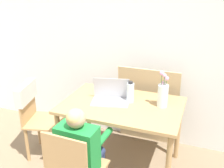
# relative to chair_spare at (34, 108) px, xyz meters

# --- Properties ---
(wall_back) EXTENTS (6.40, 0.05, 2.50)m
(wall_back) POSITION_rel_chair_spare_xyz_m (0.80, 0.78, 0.68)
(wall_back) COLOR white
(wall_back) RESTS_ON ground_plane
(dining_table) EXTENTS (1.18, 0.79, 0.74)m
(dining_table) POSITION_rel_chair_spare_xyz_m (0.98, 0.11, 0.07)
(dining_table) COLOR tan
(dining_table) RESTS_ON ground_plane
(chair_spare) EXTENTS (0.51, 0.49, 0.85)m
(chair_spare) POSITION_rel_chair_spare_xyz_m (0.00, 0.00, 0.00)
(chair_spare) COLOR tan
(chair_spare) RESTS_ON ground_plane
(person_seated) EXTENTS (0.35, 0.43, 0.98)m
(person_seated) POSITION_rel_chair_spare_xyz_m (0.84, -0.51, 0.03)
(person_seated) COLOR #1E8438
(person_seated) RESTS_ON ground_plane
(laptop) EXTENTS (0.41, 0.31, 0.23)m
(laptop) POSITION_rel_chair_spare_xyz_m (0.85, 0.14, 0.22)
(laptop) COLOR #B2B2B7
(laptop) RESTS_ON dining_table
(flower_vase) EXTENTS (0.10, 0.10, 0.36)m
(flower_vase) POSITION_rel_chair_spare_xyz_m (1.36, 0.20, 0.30)
(flower_vase) COLOR silver
(flower_vase) RESTS_ON dining_table
(water_bottle) EXTENTS (0.08, 0.08, 0.22)m
(water_bottle) POSITION_rel_chair_spare_xyz_m (1.04, 0.19, 0.27)
(water_bottle) COLOR silver
(water_bottle) RESTS_ON dining_table
(cardboard_panel) EXTENTS (0.71, 0.15, 0.97)m
(cardboard_panel) POSITION_rel_chair_spare_xyz_m (1.13, 0.65, -0.09)
(cardboard_panel) COLOR tan
(cardboard_panel) RESTS_ON ground_plane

